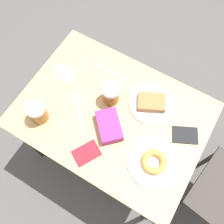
# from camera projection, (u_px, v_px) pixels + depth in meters

# --- Properties ---
(ground_plane) EXTENTS (8.00, 8.00, 0.00)m
(ground_plane) POSITION_uv_depth(u_px,v_px,m) (112.00, 148.00, 1.94)
(ground_plane) COLOR #474442
(table) EXTENTS (0.70, 0.96, 0.70)m
(table) POSITION_uv_depth(u_px,v_px,m) (112.00, 118.00, 1.35)
(table) COLOR tan
(table) RESTS_ON ground_plane
(plate_with_cake) EXTENTS (0.23, 0.23, 0.05)m
(plate_with_cake) POSITION_uv_depth(u_px,v_px,m) (151.00, 103.00, 1.29)
(plate_with_cake) COLOR silver
(plate_with_cake) RESTS_ON table
(plate_with_donut) EXTENTS (0.25, 0.25, 0.04)m
(plate_with_donut) POSITION_uv_depth(u_px,v_px,m) (154.00, 162.00, 1.18)
(plate_with_donut) COLOR silver
(plate_with_donut) RESTS_ON table
(beer_mug_left) EXTENTS (0.09, 0.09, 0.12)m
(beer_mug_left) POSITION_uv_depth(u_px,v_px,m) (38.00, 113.00, 1.23)
(beer_mug_left) COLOR #8C5619
(beer_mug_left) RESTS_ON table
(beer_mug_center) EXTENTS (0.09, 0.09, 0.12)m
(beer_mug_center) POSITION_uv_depth(u_px,v_px,m) (111.00, 94.00, 1.27)
(beer_mug_center) COLOR #8C5619
(beer_mug_center) RESTS_ON table
(napkin_folded) EXTENTS (0.09, 0.13, 0.00)m
(napkin_folded) POSITION_uv_depth(u_px,v_px,m) (63.00, 73.00, 1.38)
(napkin_folded) COLOR white
(napkin_folded) RESTS_ON table
(fork) EXTENTS (0.14, 0.14, 0.00)m
(fork) POSITION_uv_depth(u_px,v_px,m) (79.00, 107.00, 1.30)
(fork) COLOR silver
(fork) RESTS_ON table
(knife) EXTENTS (0.02, 0.20, 0.00)m
(knife) POSITION_uv_depth(u_px,v_px,m) (110.00, 72.00, 1.38)
(knife) COLOR silver
(knife) RESTS_ON table
(passport_near_edge) EXTENTS (0.15, 0.14, 0.01)m
(passport_near_edge) POSITION_uv_depth(u_px,v_px,m) (86.00, 153.00, 1.20)
(passport_near_edge) COLOR maroon
(passport_near_edge) RESTS_ON table
(passport_far_edge) EXTENTS (0.13, 0.15, 0.01)m
(passport_far_edge) POSITION_uv_depth(u_px,v_px,m) (185.00, 135.00, 1.24)
(passport_far_edge) COLOR black
(passport_far_edge) RESTS_ON table
(blue_pouch) EXTENTS (0.19, 0.19, 0.05)m
(blue_pouch) POSITION_uv_depth(u_px,v_px,m) (109.00, 126.00, 1.23)
(blue_pouch) COLOR #8C2366
(blue_pouch) RESTS_ON table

